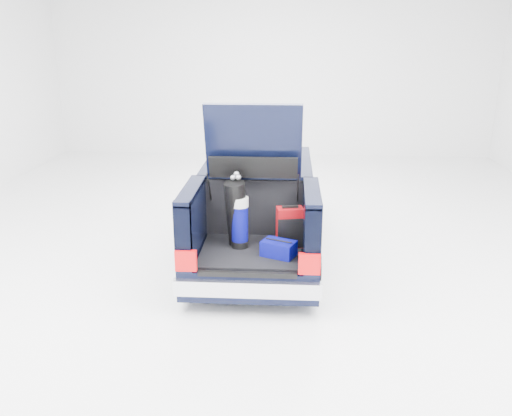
# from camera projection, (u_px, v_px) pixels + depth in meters

# --- Properties ---
(ground) EXTENTS (14.00, 14.00, 0.00)m
(ground) POSITION_uv_depth(u_px,v_px,m) (258.00, 249.00, 8.72)
(ground) COLOR white
(ground) RESTS_ON ground
(car) EXTENTS (1.87, 4.65, 2.47)m
(car) POSITION_uv_depth(u_px,v_px,m) (258.00, 207.00, 8.61)
(car) COLOR black
(car) RESTS_ON ground
(red_suitcase) EXTENTS (0.37, 0.28, 0.56)m
(red_suitcase) POSITION_uv_depth(u_px,v_px,m) (290.00, 227.00, 7.18)
(red_suitcase) COLOR #790408
(red_suitcase) RESTS_ON car
(black_golf_bag) EXTENTS (0.39, 0.47, 1.00)m
(black_golf_bag) POSITION_uv_depth(u_px,v_px,m) (237.00, 213.00, 7.16)
(black_golf_bag) COLOR black
(black_golf_bag) RESTS_ON car
(blue_golf_bag) EXTENTS (0.24, 0.24, 0.78)m
(blue_golf_bag) POSITION_uv_depth(u_px,v_px,m) (240.00, 222.00, 7.13)
(blue_golf_bag) COLOR black
(blue_golf_bag) RESTS_ON car
(blue_duffel) EXTENTS (0.49, 0.41, 0.22)m
(blue_duffel) POSITION_uv_depth(u_px,v_px,m) (279.00, 248.00, 6.91)
(blue_duffel) COLOR #040465
(blue_duffel) RESTS_ON car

